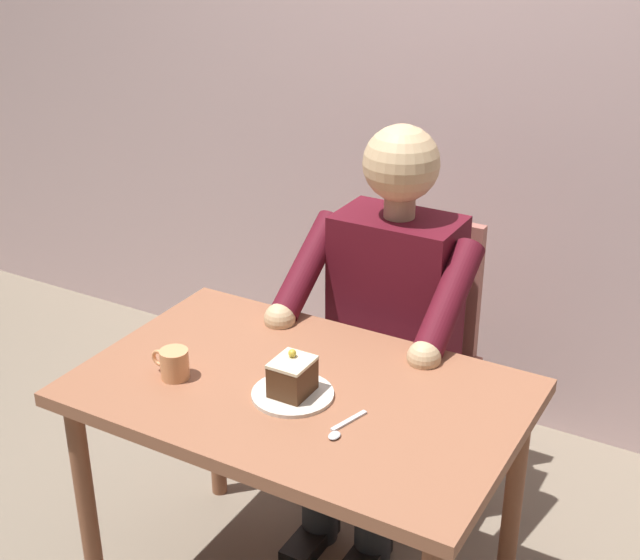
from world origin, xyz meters
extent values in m
cube|color=#975C40|center=(0.00, 0.00, 0.69)|extent=(1.09, 0.69, 0.04)
cylinder|color=brown|center=(0.49, 0.29, 0.35)|extent=(0.05, 0.05, 0.69)
cylinder|color=brown|center=(-0.49, -0.29, 0.35)|extent=(0.05, 0.05, 0.69)
cylinder|color=brown|center=(0.49, -0.29, 0.35)|extent=(0.05, 0.05, 0.69)
cube|color=#A35F54|center=(0.00, -0.58, 0.43)|extent=(0.42, 0.42, 0.04)
cube|color=#A35F54|center=(0.00, -0.77, 0.68)|extent=(0.38, 0.04, 0.45)
cylinder|color=#A35F54|center=(-0.18, -0.40, 0.22)|extent=(0.04, 0.04, 0.43)
cylinder|color=#A35F54|center=(0.18, -0.40, 0.22)|extent=(0.04, 0.04, 0.43)
cylinder|color=#A35F54|center=(-0.18, -0.76, 0.22)|extent=(0.04, 0.04, 0.43)
cylinder|color=#A35F54|center=(0.18, -0.76, 0.22)|extent=(0.04, 0.04, 0.43)
cube|color=#530F1C|center=(0.00, -0.56, 0.71)|extent=(0.36, 0.22, 0.52)
sphere|color=#D5AF80|center=(0.00, -0.56, 1.13)|extent=(0.22, 0.22, 0.22)
cylinder|color=#D5AF80|center=(0.00, -0.56, 1.00)|extent=(0.09, 0.09, 0.06)
cylinder|color=#530F1C|center=(-0.22, -0.42, 0.83)|extent=(0.08, 0.33, 0.26)
sphere|color=#D5AF80|center=(-0.22, -0.26, 0.72)|extent=(0.09, 0.09, 0.09)
cylinder|color=#530F1C|center=(0.22, -0.42, 0.83)|extent=(0.08, 0.33, 0.26)
sphere|color=#D5AF80|center=(0.22, -0.26, 0.72)|extent=(0.09, 0.09, 0.09)
cylinder|color=#2D2F32|center=(-0.09, -0.44, 0.43)|extent=(0.13, 0.38, 0.14)
cylinder|color=#2D2F32|center=(0.09, -0.44, 0.43)|extent=(0.13, 0.38, 0.14)
cylinder|color=#2D2F32|center=(-0.09, -0.26, 0.21)|extent=(0.11, 0.11, 0.41)
cylinder|color=#2D2F32|center=(0.09, -0.26, 0.21)|extent=(0.11, 0.11, 0.41)
cube|color=black|center=(0.09, -0.20, 0.03)|extent=(0.09, 0.22, 0.05)
cylinder|color=silver|center=(-0.01, 0.05, 0.71)|extent=(0.20, 0.20, 0.01)
cube|color=#4D2D18|center=(-0.01, 0.05, 0.76)|extent=(0.09, 0.10, 0.08)
cube|color=beige|center=(-0.01, 0.05, 0.80)|extent=(0.09, 0.10, 0.01)
sphere|color=gold|center=(0.00, 0.03, 0.82)|extent=(0.02, 0.02, 0.02)
cylinder|color=#E39862|center=(0.29, 0.12, 0.75)|extent=(0.07, 0.07, 0.08)
torus|color=#E39862|center=(0.34, 0.12, 0.75)|extent=(0.05, 0.01, 0.05)
cylinder|color=black|center=(0.29, 0.12, 0.78)|extent=(0.06, 0.06, 0.01)
cube|color=silver|center=(-0.18, 0.08, 0.71)|extent=(0.04, 0.11, 0.01)
ellipsoid|color=silver|center=(-0.18, 0.15, 0.71)|extent=(0.03, 0.04, 0.01)
camera|label=1|loc=(-0.96, 1.58, 1.86)|focal=49.08mm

